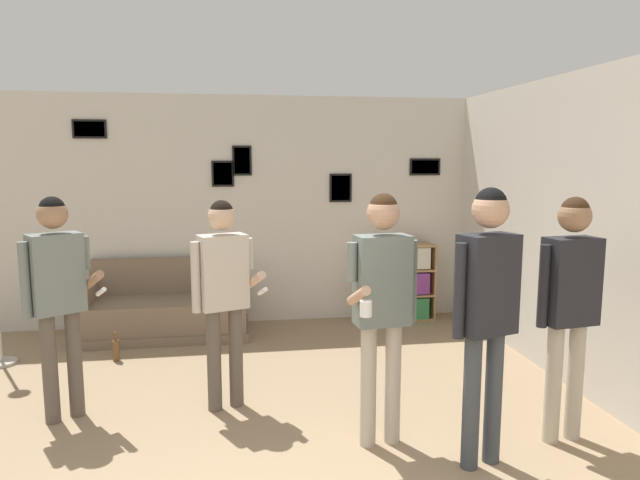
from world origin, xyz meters
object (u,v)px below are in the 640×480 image
object	(u,v)px
couch	(167,310)
bottle_on_floor	(116,349)
person_spectator_near_bookshelf	(487,296)
person_spectator_far_right	(570,293)
bookshelf	(399,282)
person_player_foreground_left	(57,285)
person_watcher_holding_cup	(382,292)
drinking_cup	(407,239)
person_player_foreground_center	(223,283)

from	to	relation	value
couch	bottle_on_floor	size ratio (longest dim) A/B	6.09
person_spectator_near_bookshelf	person_spectator_far_right	distance (m)	0.75
couch	bookshelf	world-z (taller)	bookshelf
person_player_foreground_left	person_watcher_holding_cup	distance (m)	2.39
drinking_cup	person_player_foreground_center	bearing A→B (deg)	-134.38
person_player_foreground_center	drinking_cup	size ratio (longest dim) A/B	14.25
person_player_foreground_center	couch	bearing A→B (deg)	108.06
bookshelf	person_watcher_holding_cup	xyz separation A→B (m)	(-1.03, -2.98, 0.62)
person_watcher_holding_cup	drinking_cup	xyz separation A→B (m)	(1.12, 2.98, -0.09)
drinking_cup	bookshelf	bearing A→B (deg)	-179.96
person_player_foreground_left	drinking_cup	world-z (taller)	person_player_foreground_left
couch	drinking_cup	xyz separation A→B (m)	(2.84, 0.20, 0.71)
bottle_on_floor	bookshelf	bearing A→B (deg)	17.35
person_player_foreground_left	person_spectator_near_bookshelf	bearing A→B (deg)	-21.28
person_spectator_far_right	bottle_on_floor	bearing A→B (deg)	148.04
person_player_foreground_center	drinking_cup	bearing A→B (deg)	45.62
couch	bottle_on_floor	world-z (taller)	couch
bookshelf	person_spectator_far_right	bearing A→B (deg)	-85.40
bookshelf	drinking_cup	size ratio (longest dim) A/B	8.04
person_spectator_near_bookshelf	person_spectator_far_right	bearing A→B (deg)	17.63
person_watcher_holding_cup	bottle_on_floor	size ratio (longest dim) A/B	5.93
person_player_foreground_left	drinking_cup	bearing A→B (deg)	33.43
bookshelf	couch	bearing A→B (deg)	-175.81
bookshelf	person_player_foreground_center	xyz separation A→B (m)	(-2.09, -2.23, 0.55)
person_spectator_near_bookshelf	bottle_on_floor	bearing A→B (deg)	138.97
couch	person_watcher_holding_cup	distance (m)	3.37
person_spectator_far_right	bottle_on_floor	world-z (taller)	person_spectator_far_right
person_player_foreground_left	bottle_on_floor	xyz separation A→B (m)	(0.14, 1.25, -0.93)
person_watcher_holding_cup	bottle_on_floor	world-z (taller)	person_watcher_holding_cup
bookshelf	person_spectator_near_bookshelf	distance (m)	3.44
person_player_foreground_center	person_watcher_holding_cup	size ratio (longest dim) A/B	0.95
couch	person_player_foreground_left	xyz separation A→B (m)	(-0.55, -2.04, 0.77)
person_player_foreground_left	bottle_on_floor	size ratio (longest dim) A/B	5.77
person_player_foreground_center	bottle_on_floor	world-z (taller)	person_player_foreground_center
bookshelf	person_player_foreground_left	distance (m)	4.03
couch	person_spectator_near_bookshelf	distance (m)	3.98
person_watcher_holding_cup	bottle_on_floor	bearing A→B (deg)	137.01
person_player_foreground_center	person_spectator_near_bookshelf	bearing A→B (deg)	-34.39
bookshelf	person_watcher_holding_cup	world-z (taller)	person_watcher_holding_cup
person_spectator_near_bookshelf	bottle_on_floor	size ratio (longest dim) A/B	6.10
person_spectator_near_bookshelf	drinking_cup	size ratio (longest dim) A/B	15.44
person_player_foreground_left	person_spectator_near_bookshelf	world-z (taller)	person_spectator_near_bookshelf
person_player_foreground_left	couch	bearing A→B (deg)	74.89
person_watcher_holding_cup	person_spectator_near_bookshelf	world-z (taller)	person_spectator_near_bookshelf
person_player_foreground_center	bottle_on_floor	distance (m)	1.87
person_watcher_holding_cup	person_spectator_far_right	xyz separation A→B (m)	(1.28, -0.14, -0.02)
person_spectator_far_right	drinking_cup	size ratio (longest dim) A/B	14.77
person_player_foreground_left	bottle_on_floor	bearing A→B (deg)	83.76
person_watcher_holding_cup	drinking_cup	world-z (taller)	person_watcher_holding_cup
person_player_foreground_center	person_spectator_far_right	world-z (taller)	person_spectator_far_right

